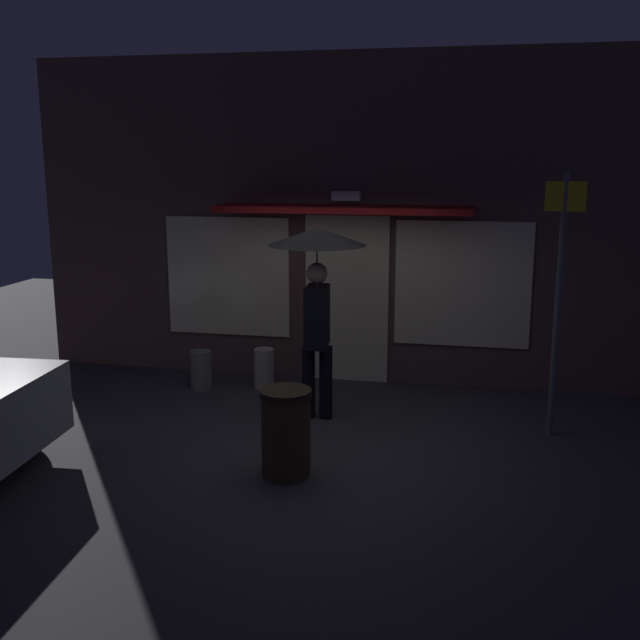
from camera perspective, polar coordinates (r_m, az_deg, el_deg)
ground_plane at (r=8.18m, az=-0.69°, el=-8.84°), size 18.00×18.00×0.00m
building_facade at (r=9.96m, az=2.23°, el=7.37°), size 8.54×1.00×4.23m
person_with_umbrella at (r=8.35m, az=-0.23°, el=3.68°), size 1.09×1.09×2.18m
street_sign_post at (r=8.22m, az=17.57°, el=2.06°), size 0.40×0.07×2.80m
sidewalk_bollard at (r=9.78m, az=-4.24°, el=-3.68°), size 0.25×0.25×0.52m
sidewalk_bollard_2 at (r=9.85m, az=-8.94°, el=-3.75°), size 0.27×0.27×0.50m
trash_bin at (r=7.14m, az=-2.59°, el=-8.45°), size 0.49×0.49×0.84m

